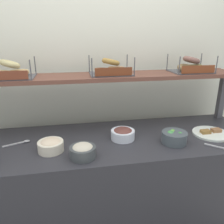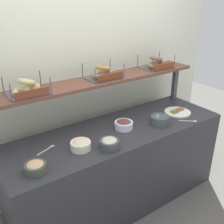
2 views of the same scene
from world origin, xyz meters
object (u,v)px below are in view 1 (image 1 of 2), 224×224
at_px(bowl_chocolate_spread, 123,134).
at_px(serving_spoon_near_plate, 223,148).
at_px(serving_spoon_by_edge, 21,143).
at_px(bagel_basket_plain, 11,72).
at_px(serving_plate_white, 211,133).
at_px(bowl_tuna_salad, 83,151).
at_px(bowl_veggie_mix, 174,137).
at_px(bowl_potato_salad, 51,145).
at_px(bagel_basket_everything, 111,69).
at_px(bagel_basket_poppy, 191,66).

height_order(bowl_chocolate_spread, serving_spoon_near_plate, bowl_chocolate_spread).
distance_m(serving_spoon_by_edge, bagel_basket_plain, 0.51).
bearing_deg(serving_plate_white, serving_spoon_by_edge, 175.79).
xyz_separation_m(bowl_chocolate_spread, bowl_tuna_salad, (-0.30, -0.21, 0.00)).
distance_m(bowl_veggie_mix, serving_spoon_by_edge, 1.09).
distance_m(bowl_potato_salad, serving_plate_white, 1.20).
distance_m(bowl_tuna_salad, bagel_basket_plain, 0.79).
xyz_separation_m(serving_plate_white, serving_spoon_near_plate, (-0.05, -0.23, -0.00)).
relative_size(serving_spoon_by_edge, bagel_basket_everything, 0.53).
relative_size(bowl_tuna_salad, serving_spoon_by_edge, 0.95).
xyz_separation_m(bowl_tuna_salad, serving_plate_white, (0.99, 0.16, -0.03)).
distance_m(bowl_veggie_mix, bagel_basket_everything, 0.71).
bearing_deg(bowl_potato_salad, bagel_basket_plain, 127.26).
xyz_separation_m(bowl_chocolate_spread, bowl_potato_salad, (-0.51, -0.09, 0.00)).
xyz_separation_m(serving_spoon_near_plate, bagel_basket_everything, (-0.67, 0.55, 0.47)).
bearing_deg(bowl_potato_salad, serving_plate_white, 2.12).
height_order(bowl_tuna_salad, serving_spoon_near_plate, bowl_tuna_salad).
bearing_deg(bowl_potato_salad, serving_spoon_near_plate, -9.05).
bearing_deg(serving_spoon_near_plate, bagel_basket_plain, 159.29).
distance_m(serving_spoon_by_edge, bagel_basket_poppy, 1.46).
relative_size(bowl_veggie_mix, bowl_tuna_salad, 1.07).
distance_m(bowl_chocolate_spread, bagel_basket_plain, 0.92).
relative_size(bowl_potato_salad, serving_plate_white, 0.61).
relative_size(bowl_chocolate_spread, bowl_veggie_mix, 0.99).
xyz_separation_m(bowl_tuna_salad, serving_spoon_by_edge, (-0.42, 0.27, -0.04)).
bearing_deg(bowl_veggie_mix, bowl_chocolate_spread, 160.09).
bearing_deg(serving_spoon_by_edge, bagel_basket_poppy, 9.04).
distance_m(bowl_potato_salad, bagel_basket_everything, 0.74).
xyz_separation_m(bowl_tuna_salad, serving_spoon_near_plate, (0.94, -0.06, -0.04)).
relative_size(bowl_chocolate_spread, bagel_basket_poppy, 0.53).
bearing_deg(bagel_basket_everything, bowl_veggie_mix, -46.63).
xyz_separation_m(bowl_tuna_salad, bowl_potato_salad, (-0.20, 0.12, -0.00)).
bearing_deg(bowl_tuna_salad, serving_spoon_by_edge, 147.81).
distance_m(bowl_potato_salad, serving_spoon_by_edge, 0.27).
distance_m(bowl_veggie_mix, bowl_tuna_salad, 0.65).
bearing_deg(bowl_potato_salad, bowl_tuna_salad, -30.09).
distance_m(bowl_tuna_salad, serving_spoon_near_plate, 0.94).
bearing_deg(serving_spoon_near_plate, serving_plate_white, 76.65).
distance_m(bowl_potato_salad, serving_spoon_near_plate, 1.16).
distance_m(bowl_chocolate_spread, bagel_basket_poppy, 0.82).
height_order(bagel_basket_plain, bagel_basket_everything, bagel_basket_plain).
bearing_deg(serving_plate_white, bowl_potato_salad, -177.88).
xyz_separation_m(bowl_potato_salad, serving_spoon_near_plate, (1.14, -0.18, -0.04)).
distance_m(serving_spoon_near_plate, serving_spoon_by_edge, 1.40).
distance_m(bowl_chocolate_spread, bowl_tuna_salad, 0.37).
bearing_deg(bowl_chocolate_spread, bagel_basket_poppy, 23.44).
distance_m(bowl_chocolate_spread, serving_spoon_by_edge, 0.73).
bearing_deg(serving_spoon_near_plate, bowl_chocolate_spread, 156.74).
bearing_deg(bowl_chocolate_spread, serving_spoon_near_plate, -23.26).
bearing_deg(bagel_basket_poppy, serving_spoon_by_edge, -170.96).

